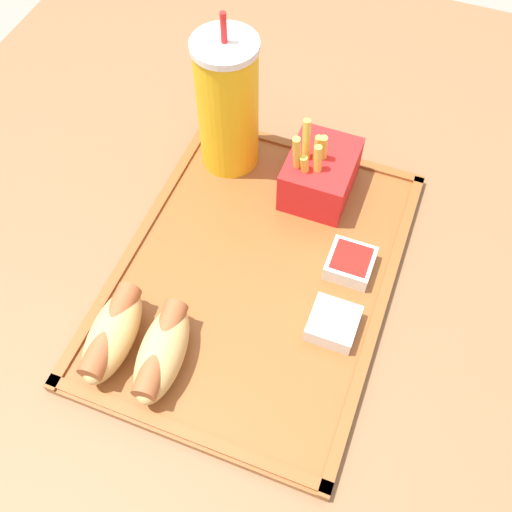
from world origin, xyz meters
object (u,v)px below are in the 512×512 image
(hot_dog_far, at_px, (112,334))
(hot_dog_near, at_px, (162,352))
(sauce_cup_ketchup, at_px, (350,263))
(sauce_cup_mayo, at_px, (333,323))
(soda_cup, at_px, (228,105))
(fries_carton, at_px, (316,172))

(hot_dog_far, distance_m, hot_dog_near, 0.06)
(sauce_cup_ketchup, bearing_deg, sauce_cup_mayo, -177.06)
(hot_dog_near, relative_size, sauce_cup_mayo, 2.28)
(hot_dog_far, distance_m, sauce_cup_mayo, 0.23)
(soda_cup, distance_m, sauce_cup_mayo, 0.28)
(hot_dog_far, height_order, hot_dog_near, same)
(soda_cup, bearing_deg, sauce_cup_mayo, -134.00)
(soda_cup, xyz_separation_m, fries_carton, (-0.01, -0.12, -0.06))
(fries_carton, bearing_deg, sauce_cup_mayo, -156.26)
(sauce_cup_mayo, bearing_deg, soda_cup, 46.00)
(hot_dog_far, xyz_separation_m, hot_dog_near, (-0.00, -0.06, -0.00))
(hot_dog_far, xyz_separation_m, fries_carton, (0.28, -0.13, 0.01))
(soda_cup, relative_size, hot_dog_far, 1.86)
(sauce_cup_mayo, xyz_separation_m, sauce_cup_ketchup, (0.08, 0.00, 0.00))
(hot_dog_far, bearing_deg, hot_dog_near, -90.00)
(fries_carton, height_order, sauce_cup_ketchup, fries_carton)
(fries_carton, relative_size, sauce_cup_mayo, 2.25)
(hot_dog_near, height_order, sauce_cup_ketchup, hot_dog_near)
(soda_cup, distance_m, hot_dog_near, 0.30)
(hot_dog_near, height_order, sauce_cup_mayo, hot_dog_near)
(fries_carton, bearing_deg, soda_cup, 83.92)
(hot_dog_far, bearing_deg, fries_carton, -25.13)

